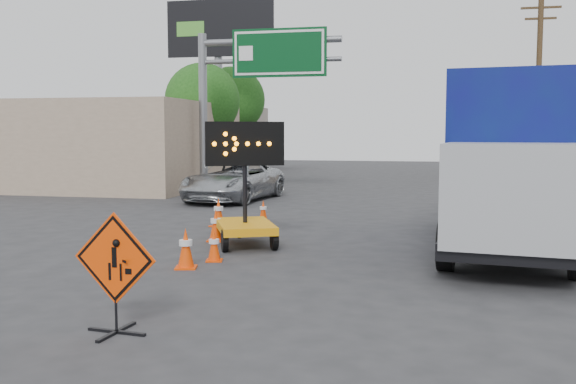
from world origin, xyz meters
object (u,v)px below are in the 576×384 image
(arrow_board, at_px, (245,218))
(construction_sign, at_px, (115,270))
(pickup_truck, at_px, (233,181))
(box_truck, at_px, (512,172))

(arrow_board, bearing_deg, construction_sign, -112.89)
(pickup_truck, bearing_deg, construction_sign, -71.13)
(arrow_board, height_order, box_truck, box_truck)
(construction_sign, distance_m, arrow_board, 6.63)
(pickup_truck, xyz_separation_m, box_truck, (9.19, -8.58, 0.98))
(pickup_truck, distance_m, box_truck, 12.61)
(box_truck, bearing_deg, arrow_board, -165.06)
(arrow_board, xyz_separation_m, box_truck, (5.95, 0.84, 1.09))
(construction_sign, height_order, pickup_truck, construction_sign)
(construction_sign, bearing_deg, pickup_truck, 108.19)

